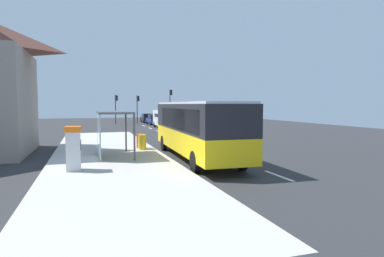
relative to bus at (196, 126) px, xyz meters
name	(u,v)px	position (x,y,z in m)	size (l,w,h in m)	color
ground_plane	(166,135)	(1.71, 14.63, -1.86)	(56.00, 92.00, 0.04)	#2D2D30
sidewalk_platform	(108,154)	(-4.69, 2.63, -1.75)	(6.20, 30.00, 0.18)	beige
lane_stripe_seg_0	(279,176)	(1.96, -5.37, -1.84)	(0.16, 2.20, 0.01)	silver
lane_stripe_seg_1	(230,158)	(1.96, -0.37, -1.84)	(0.16, 2.20, 0.01)	silver
lane_stripe_seg_2	(202,147)	(1.96, 4.63, -1.84)	(0.16, 2.20, 0.01)	silver
lane_stripe_seg_3	(182,140)	(1.96, 9.63, -1.84)	(0.16, 2.20, 0.01)	silver
lane_stripe_seg_4	(169,135)	(1.96, 14.63, -1.84)	(0.16, 2.20, 0.01)	silver
lane_stripe_seg_5	(158,131)	(1.96, 19.63, -1.84)	(0.16, 2.20, 0.01)	silver
lane_stripe_seg_6	(150,128)	(1.96, 24.63, -1.84)	(0.16, 2.20, 0.01)	silver
lane_stripe_seg_7	(144,126)	(1.96, 29.63, -1.84)	(0.16, 2.20, 0.01)	silver
bus	(196,126)	(0.00, 0.00, 0.00)	(2.93, 11.10, 3.21)	yellow
white_van	(165,118)	(3.91, 24.61, -0.50)	(2.18, 5.27, 2.30)	white
sedan_near	(154,119)	(4.01, 32.25, -1.05)	(1.88, 4.42, 1.52)	navy
sedan_far	(147,118)	(4.01, 38.50, -1.05)	(1.90, 4.43, 1.52)	black
ticket_machine	(73,148)	(-6.45, -2.33, -0.67)	(0.66, 0.76, 1.94)	silver
recycling_bin_yellow	(142,142)	(-2.49, 3.54, -1.19)	(0.52, 0.52, 0.95)	yellow
recycling_bin_red	(140,141)	(-2.49, 4.24, -1.19)	(0.52, 0.52, 0.95)	red
traffic_light_near_side	(171,101)	(7.21, 34.69, 1.78)	(0.49, 0.28, 5.50)	#2D2D2D
traffic_light_far_side	(116,105)	(-1.38, 35.49, 1.22)	(0.49, 0.28, 4.57)	#2D2D2D
traffic_light_median	(138,105)	(2.12, 36.29, 1.20)	(0.49, 0.28, 4.54)	#2D2D2D
bus_shelter	(109,122)	(-4.70, 1.35, 0.25)	(1.80, 4.00, 2.50)	#4C4C51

